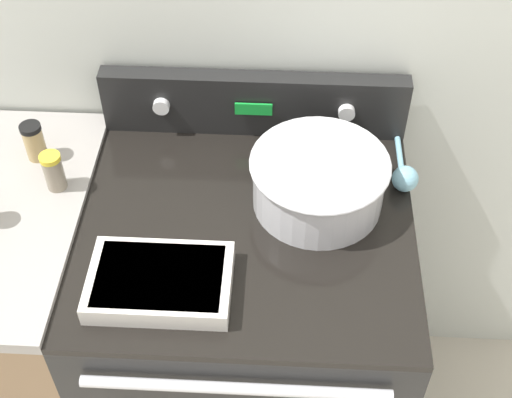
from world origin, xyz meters
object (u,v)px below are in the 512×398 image
(mixing_bowl, at_px, (319,179))
(casserole_dish, at_px, (160,281))
(ladle, at_px, (404,174))
(spice_jar_yellow_cap, at_px, (54,171))
(spice_jar_black_cap, at_px, (34,141))

(mixing_bowl, xyz_separation_m, casserole_dish, (-0.32, -0.26, -0.05))
(mixing_bowl, distance_m, casserole_dish, 0.41)
(casserole_dish, relative_size, ladle, 1.08)
(ladle, height_order, spice_jar_yellow_cap, spice_jar_yellow_cap)
(mixing_bowl, height_order, spice_jar_yellow_cap, mixing_bowl)
(spice_jar_yellow_cap, height_order, spice_jar_black_cap, spice_jar_black_cap)
(ladle, bearing_deg, mixing_bowl, -159.70)
(mixing_bowl, relative_size, ladle, 1.15)
(ladle, bearing_deg, casserole_dish, -147.04)
(casserole_dish, relative_size, spice_jar_black_cap, 2.98)
(spice_jar_yellow_cap, bearing_deg, ladle, 4.88)
(casserole_dish, distance_m, spice_jar_black_cap, 0.50)
(casserole_dish, bearing_deg, spice_jar_yellow_cap, 135.92)
(mixing_bowl, height_order, spice_jar_black_cap, mixing_bowl)
(spice_jar_black_cap, bearing_deg, ladle, -1.90)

